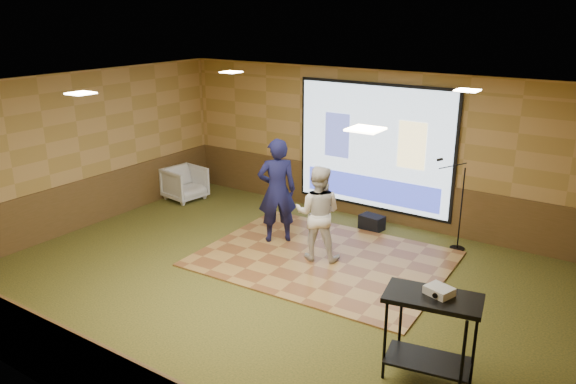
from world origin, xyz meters
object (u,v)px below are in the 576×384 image
Objects in this scene: dance_floor at (323,259)px; player_right at (318,213)px; banquet_chair at (185,183)px; projector at (439,291)px; player_left at (277,191)px; duffel_bag at (372,222)px; av_table at (431,320)px; projector_screen at (373,149)px; mic_stand at (456,222)px.

player_right is at bearing -150.45° from dance_floor.
projector is at bearing -106.51° from banquet_chair.
player_left is 2.10m from duffel_bag.
player_left is 4.47m from projector.
player_right reaches higher than av_table.
projector_screen is 5.25m from projector.
banquet_chair is at bearing 166.11° from dance_floor.
projector_screen is 2.37m from player_right.
banquet_chair is at bearing 154.78° from av_table.
mic_stand is at bearing -155.06° from player_right.
projector is at bearing -92.24° from mic_stand.
dance_floor is 0.84m from player_right.
projector_screen is at bearing 141.86° from projector.
banquet_chair is (-3.10, 0.83, -0.62)m from player_left.
av_table is at bearing 122.52° from player_right.
player_right is 2.55m from mic_stand.
mic_stand reaches higher than banquet_chair.
av_table is (2.86, -4.42, -0.67)m from projector_screen.
projector is (2.79, -2.08, 0.31)m from player_right.
dance_floor is 2.47m from mic_stand.
av_table is at bearing -93.01° from mic_stand.
projector reaches higher than dance_floor.
banquet_chair is at bearing -163.39° from projector_screen.
player_right is at bearing -152.09° from mic_stand.
av_table is at bearing -56.66° from duffel_bag.
banquet_chair is at bearing -170.85° from duffel_bag.
player_left is at bearing -128.01° from duffel_bag.
projector is 7.63m from banquet_chair.
dance_floor is at bearing -95.74° from banquet_chair.
mic_stand is at bearing -14.95° from projector_screen.
projector_screen is 0.82× the size of dance_floor.
player_right is (1.01, -0.26, -0.14)m from player_left.
banquet_chair is 4.34m from duffel_bag.
player_right reaches higher than mic_stand.
mic_stand is (-0.99, 3.85, -0.66)m from projector.
projector is 0.34× the size of banquet_chair.
projector is at bearing -56.39° from projector_screen.
duffel_bag is at bearing 123.34° from av_table.
projector_screen is 2.67m from dance_floor.
projector_screen reaches higher than av_table.
player_right is 1.00× the size of mic_stand.
projector_screen is at bearing 95.10° from dance_floor.
mic_stand is 5.95m from banquet_chair.
player_left is 1.17× the size of player_right.
projector_screen is 5.31m from av_table.
projector_screen reaches higher than player_right.
player_left is at bearing -34.14° from player_right.
duffel_bag is (0.28, -0.50, -1.33)m from projector_screen.
banquet_chair is (-6.86, 3.23, -0.43)m from av_table.
player_right reaches higher than projector.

